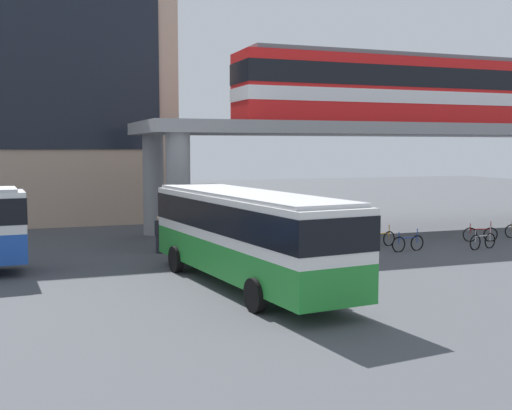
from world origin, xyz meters
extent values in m
plane|color=#47494F|center=(0.00, 10.00, 0.00)|extent=(120.00, 120.00, 0.00)
cube|color=gray|center=(14.09, 14.65, 5.67)|extent=(33.52, 7.41, 0.60)
cylinder|color=gray|center=(-1.47, 11.75, 2.68)|extent=(1.10, 1.10, 5.37)
cylinder|color=gray|center=(-1.47, 17.56, 2.68)|extent=(1.10, 1.10, 5.37)
cube|color=red|center=(15.01, 14.65, 7.77)|extent=(25.16, 2.90, 3.60)
cube|color=silver|center=(15.01, 14.65, 7.41)|extent=(25.22, 2.96, 0.70)
cube|color=black|center=(15.01, 14.65, 8.49)|extent=(25.22, 2.96, 1.10)
cube|color=slate|center=(15.01, 14.65, 9.69)|extent=(24.15, 2.61, 0.24)
cube|color=#268C33|center=(-1.05, 3.56, 1.05)|extent=(3.82, 11.22, 1.10)
cube|color=white|center=(-1.05, 3.56, 2.35)|extent=(3.82, 11.22, 1.50)
cube|color=black|center=(-1.05, 3.56, 2.43)|extent=(3.86, 11.27, 0.96)
cube|color=silver|center=(-1.05, 3.56, 3.16)|extent=(3.63, 10.66, 0.12)
cylinder|color=black|center=(-2.71, 6.91, 0.50)|extent=(0.40, 1.03, 1.00)
cylinder|color=black|center=(-0.23, 7.21, 0.50)|extent=(0.40, 1.03, 1.00)
cylinder|color=black|center=(-1.91, 0.35, 0.50)|extent=(0.40, 1.03, 1.00)
cylinder|color=black|center=(0.57, 0.66, 0.50)|extent=(0.40, 1.03, 1.00)
torus|color=black|center=(8.82, 8.16, 0.34)|extent=(0.74, 0.14, 0.74)
torus|color=black|center=(7.78, 8.05, 0.34)|extent=(0.74, 0.14, 0.74)
cylinder|color=#1E3FA5|center=(8.30, 8.11, 0.62)|extent=(1.05, 0.16, 0.05)
cylinder|color=#1E3FA5|center=(7.78, 8.05, 0.64)|extent=(0.04, 0.04, 0.55)
cylinder|color=#1E3FA5|center=(8.82, 8.16, 0.69)|extent=(0.04, 0.04, 0.65)
torus|color=black|center=(8.36, 9.81, 0.34)|extent=(0.74, 0.21, 0.74)
torus|color=black|center=(7.33, 9.59, 0.34)|extent=(0.74, 0.21, 0.74)
cylinder|color=orange|center=(7.85, 9.70, 0.62)|extent=(1.04, 0.27, 0.05)
cylinder|color=orange|center=(7.33, 9.59, 0.64)|extent=(0.04, 0.04, 0.55)
cylinder|color=orange|center=(8.36, 9.81, 0.69)|extent=(0.04, 0.04, 0.65)
torus|color=black|center=(12.43, 7.58, 0.34)|extent=(0.74, 0.22, 0.74)
torus|color=black|center=(11.41, 7.35, 0.34)|extent=(0.74, 0.22, 0.74)
cylinder|color=silver|center=(11.92, 7.47, 0.62)|extent=(1.04, 0.28, 0.05)
cylinder|color=silver|center=(11.41, 7.35, 0.64)|extent=(0.04, 0.04, 0.55)
cylinder|color=silver|center=(12.43, 7.58, 0.69)|extent=(0.04, 0.04, 0.65)
torus|color=black|center=(13.92, 9.31, 0.34)|extent=(0.72, 0.28, 0.74)
torus|color=black|center=(12.92, 9.62, 0.34)|extent=(0.72, 0.28, 0.74)
cylinder|color=#B21E1E|center=(13.42, 9.46, 0.62)|extent=(1.02, 0.36, 0.05)
cylinder|color=#B21E1E|center=(12.92, 9.62, 0.64)|extent=(0.04, 0.04, 0.55)
cylinder|color=#B21E1E|center=(13.92, 9.31, 0.69)|extent=(0.04, 0.04, 0.65)
torus|color=black|center=(15.82, 9.95, 0.34)|extent=(0.72, 0.29, 0.74)
cylinder|color=#996626|center=(15.82, 9.95, 0.64)|extent=(0.04, 0.04, 0.55)
cylinder|color=#26262D|center=(-2.42, 11.48, 0.41)|extent=(0.32, 0.32, 0.81)
cube|color=#26262D|center=(-2.42, 11.48, 1.13)|extent=(0.44, 0.33, 0.64)
sphere|color=tan|center=(-2.42, 11.48, 1.56)|extent=(0.22, 0.22, 0.22)
camera|label=1|loc=(-8.08, -16.58, 4.74)|focal=45.00mm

